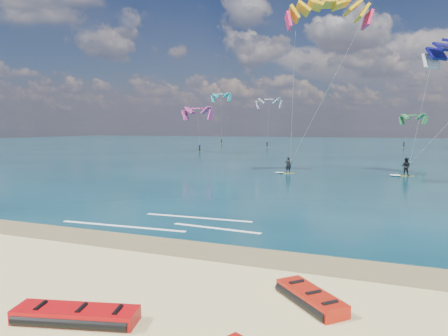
% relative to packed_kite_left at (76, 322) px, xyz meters
% --- Properties ---
extents(ground, '(320.00, 320.00, 0.00)m').
position_rel_packed_kite_left_xyz_m(ground, '(-3.23, 43.73, 0.00)').
color(ground, tan).
rests_on(ground, ground).
extents(wet_sand_strip, '(320.00, 2.40, 0.01)m').
position_rel_packed_kite_left_xyz_m(wet_sand_strip, '(-3.23, 6.73, 0.00)').
color(wet_sand_strip, brown).
rests_on(wet_sand_strip, ground).
extents(sea, '(320.00, 200.00, 0.04)m').
position_rel_packed_kite_left_xyz_m(sea, '(-3.23, 107.73, 0.02)').
color(sea, '#092731').
rests_on(sea, ground).
extents(packed_kite_left, '(3.61, 1.99, 0.43)m').
position_rel_packed_kite_left_xyz_m(packed_kite_left, '(0.00, 0.00, 0.00)').
color(packed_kite_left, '#BC0A0C').
rests_on(packed_kite_left, ground).
extents(packed_kite_mid, '(2.67, 2.69, 0.43)m').
position_rel_packed_kite_left_xyz_m(packed_kite_mid, '(5.47, 3.23, 0.00)').
color(packed_kite_mid, '#B81B0C').
rests_on(packed_kite_mid, ground).
extents(kitesurfer_main, '(11.00, 9.36, 17.01)m').
position_rel_packed_kite_left_xyz_m(kitesurfer_main, '(0.51, 31.57, 8.68)').
color(kitesurfer_main, yellow).
rests_on(kitesurfer_main, sea).
extents(kitesurfer_far, '(10.49, 7.86, 14.25)m').
position_rel_packed_kite_left_xyz_m(kitesurfer_far, '(12.23, 34.72, 7.52)').
color(kitesurfer_far, yellow).
rests_on(kitesurfer_far, sea).
extents(shoreline_foam, '(10.44, 3.64, 0.01)m').
position_rel_packed_kite_left_xyz_m(shoreline_foam, '(-2.61, 10.15, 0.04)').
color(shoreline_foam, white).
rests_on(shoreline_foam, ground).
extents(distant_kites, '(78.49, 43.17, 14.93)m').
position_rel_packed_kite_left_xyz_m(distant_kites, '(-9.21, 87.38, 5.65)').
color(distant_kites, gray).
rests_on(distant_kites, ground).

